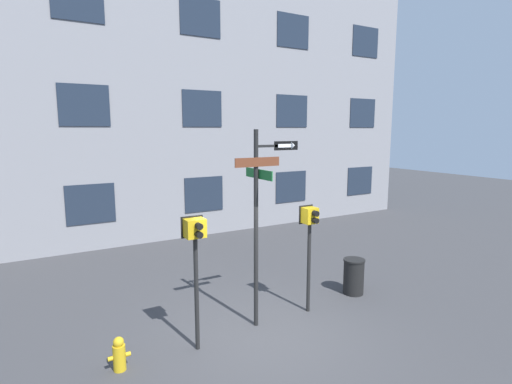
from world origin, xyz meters
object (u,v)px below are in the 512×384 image
at_px(pedestrian_signal_left, 195,246).
at_px(street_sign_pole, 260,210).
at_px(trash_bin, 354,276).
at_px(pedestrian_signal_right, 310,230).
at_px(fire_hydrant, 119,354).

bearing_deg(pedestrian_signal_left, street_sign_pole, 9.19).
distance_m(street_sign_pole, trash_bin, 3.43).
xyz_separation_m(street_sign_pole, pedestrian_signal_right, (1.24, -0.02, -0.57)).
xyz_separation_m(pedestrian_signal_right, fire_hydrant, (-4.09, -0.18, -1.56)).
bearing_deg(trash_bin, pedestrian_signal_right, -171.96).
height_order(pedestrian_signal_right, trash_bin, pedestrian_signal_right).
xyz_separation_m(pedestrian_signal_left, trash_bin, (4.27, 0.44, -1.52)).
bearing_deg(pedestrian_signal_left, pedestrian_signal_right, 4.67).
distance_m(fire_hydrant, trash_bin, 5.67).
bearing_deg(pedestrian_signal_right, pedestrian_signal_left, -175.33).
bearing_deg(street_sign_pole, fire_hydrant, -176.02).
bearing_deg(fire_hydrant, pedestrian_signal_right, 2.54).
height_order(pedestrian_signal_left, fire_hydrant, pedestrian_signal_left).
bearing_deg(pedestrian_signal_left, fire_hydrant, 178.37).
distance_m(pedestrian_signal_left, fire_hydrant, 2.17).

